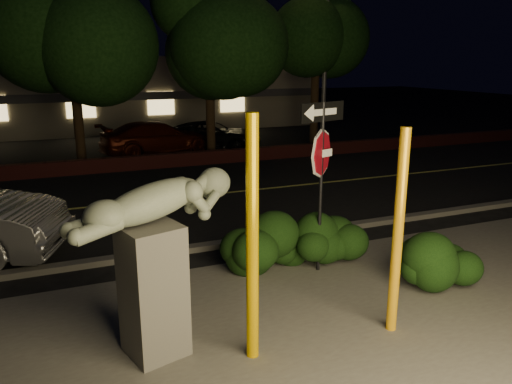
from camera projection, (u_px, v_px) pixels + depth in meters
ground at (166, 175)px, 16.98m from camera, size 90.00×90.00×0.00m
patio at (333, 334)px, 7.14m from camera, size 14.00×6.00×0.02m
road at (189, 197)px, 14.30m from camera, size 80.00×8.00×0.01m
lane_marking at (189, 197)px, 14.29m from camera, size 80.00×0.12×0.00m
curb at (238, 242)px, 10.62m from camera, size 80.00×0.25×0.12m
brick_wall at (158, 161)px, 18.08m from camera, size 40.00×0.35×0.50m
parking_lot at (133, 144)px, 23.23m from camera, size 40.00×12.00×0.01m
building at (110, 91)px, 29.86m from camera, size 22.00×10.20×4.00m
tree_far_c at (208, 9)px, 18.94m from camera, size 4.80×4.80×7.84m
tree_far_d at (317, 21)px, 21.29m from camera, size 4.40×4.40×7.42m
yellow_pole_left at (252, 242)px, 6.22m from camera, size 0.16×0.16×3.22m
yellow_pole_right at (398, 234)px, 6.90m from camera, size 0.15×0.15×2.97m
signpost at (322, 154)px, 8.76m from camera, size 1.01×0.35×3.11m
sculpture at (154, 248)px, 6.35m from camera, size 2.25×1.15×2.42m
hedge_center at (280, 242)px, 9.24m from camera, size 2.25×1.33×1.10m
hedge_right at (321, 235)px, 9.54m from camera, size 1.87×1.19×1.15m
hedge_far_right at (445, 261)px, 8.42m from camera, size 1.73×1.32×1.06m
streetlight at (322, 13)px, 20.70m from camera, size 1.44×0.43×9.59m
parked_car_darkred at (158, 138)px, 20.62m from camera, size 4.93×2.57×1.37m
parked_car_dark at (211, 135)px, 21.81m from camera, size 4.78×3.73×1.21m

